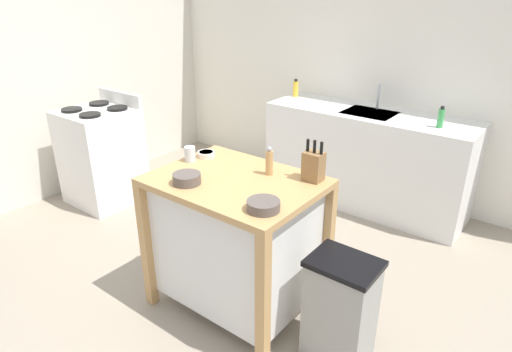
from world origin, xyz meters
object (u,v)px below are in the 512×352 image
Objects in this scene: bowl_stoneware_deep at (206,154)px; bottle_hand_soap at (441,118)px; bowl_ceramic_small at (263,205)px; knife_block at (313,166)px; stove at (102,156)px; drinking_cup at (190,154)px; pepper_grinder at (269,162)px; bowl_ceramic_wide at (187,178)px; sink_faucet at (378,97)px; kitchen_island at (236,238)px; trash_bin at (340,309)px; bottle_spray_cleaner at (296,89)px.

bowl_stoneware_deep is 1.89m from bottle_hand_soap.
bowl_stoneware_deep is 0.82m from bowl_ceramic_small.
knife_block is 2.41m from stove.
drinking_cup is 1.69m from stove.
bowl_stoneware_deep is 0.64× the size of pepper_grinder.
drinking_cup is 2.01m from bottle_hand_soap.
stove is (-1.81, 0.61, -0.47)m from bowl_ceramic_wide.
stove reaches higher than bowl_stoneware_deep.
stove is at bearing -152.55° from bottle_hand_soap.
stove is (-1.99, -1.59, -0.55)m from sink_faucet.
bowl_ceramic_wide is at bearing -112.28° from bottle_hand_soap.
bowl_ceramic_small is (-0.01, -0.47, -0.06)m from knife_block.
bowl_ceramic_wide is 0.73× the size of sink_faucet.
bowl_ceramic_wide reaches higher than kitchen_island.
stove is (-2.71, 0.40, 0.14)m from trash_bin.
sink_faucet is at bearing 3.73° from bottle_spray_cleaner.
bottle_spray_cleaner reaches higher than trash_bin.
kitchen_island is at bearing -5.91° from drinking_cup.
bottle_hand_soap is 1.48m from bottle_spray_cleaner.
bottle_hand_soap is at bearing 93.08° from trash_bin.
sink_faucet is 0.85m from bottle_spray_cleaner.
bottle_hand_soap reaches higher than bowl_ceramic_small.
drinking_cup reaches higher than bowl_ceramic_small.
bottle_spray_cleaner reaches higher than kitchen_island.
bottle_spray_cleaner is at bearing -176.27° from sink_faucet.
knife_block is 1.38× the size of bottle_spray_cleaner.
sink_faucet reaches higher than kitchen_island.
pepper_grinder is 1.02× the size of bottle_hand_soap.
knife_block is 1.40× the size of bottle_hand_soap.
bowl_ceramic_wide is 0.49m from pepper_grinder.
pepper_grinder is at bearing 122.35° from bowl_ceramic_small.
trash_bin is (0.36, -0.26, -0.67)m from knife_block.
drinking_cup is (-0.77, -0.22, -0.04)m from knife_block.
bowl_stoneware_deep is 0.70× the size of bowl_ceramic_wide.
knife_block is at bearing -3.42° from stove.
bottle_hand_soap is at bearing 72.04° from pepper_grinder.
knife_block is 1.77m from sink_faucet.
bottle_spray_cleaner is (-0.66, 2.15, 0.04)m from bowl_ceramic_wide.
sink_faucet is at bearing 78.05° from drinking_cup.
trash_bin is (1.10, -0.15, -0.60)m from bowl_stoneware_deep.
trash_bin is at bearing 29.70° from bowl_ceramic_small.
trash_bin is 2.22m from sink_faucet.
bottle_spray_cleaner is (-0.46, 1.78, 0.06)m from bowl_stoneware_deep.
sink_faucet is at bearing 89.83° from kitchen_island.
trash_bin is 2.86× the size of sink_faucet.
bottle_spray_cleaner is at bearing 102.77° from drinking_cup.
pepper_grinder is 0.28× the size of trash_bin.
bowl_stoneware_deep is at bearing -178.19° from pepper_grinder.
knife_block reaches higher than bowl_stoneware_deep.
bottle_spray_cleaner is 1.99m from stove.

